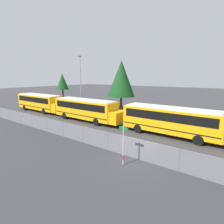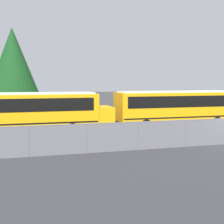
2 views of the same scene
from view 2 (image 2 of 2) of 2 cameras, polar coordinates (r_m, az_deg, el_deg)
school_bus_1 at (r=22.90m, az=-14.92°, el=0.30°), size 11.49×2.58×3.11m
school_bus_2 at (r=26.59m, az=12.08°, el=1.07°), size 11.49×2.58×3.11m
tree_0 at (r=34.09m, az=-17.70°, el=8.77°), size 5.34×5.34×9.41m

